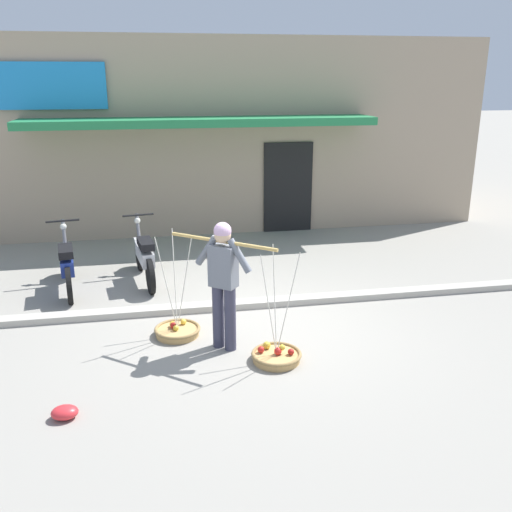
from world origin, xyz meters
name	(u,v)px	position (x,y,z in m)	size (l,w,h in m)	color
ground_plane	(253,326)	(0.00, 0.00, 0.00)	(90.00, 90.00, 0.00)	gray
sidewalk_curb	(244,304)	(0.00, 0.70, 0.05)	(20.00, 0.24, 0.10)	#AEA89C
fruit_vendor	(223,278)	(-0.48, -0.57, 0.98)	(1.20, 0.99, 1.70)	#38384C
fruit_basket_left_side	(276,355)	(0.11, -1.05, 0.08)	(0.63, 0.63, 1.45)	tan
fruit_basket_right_side	(177,330)	(-1.07, -0.09, 0.07)	(0.63, 0.63, 1.45)	tan
motorcycle_nearest_shop	(67,264)	(-2.74, 1.94, 0.45)	(0.54, 1.81, 1.09)	black
motorcycle_second_in_row	(144,256)	(-1.49, 2.13, 0.45)	(0.54, 1.81, 1.09)	black
storefront_building	(190,129)	(-0.25, 7.42, 2.10)	(13.00, 6.00, 4.20)	tan
plastic_litter_bag	(65,412)	(-2.32, -1.85, 0.07)	(0.28, 0.22, 0.14)	red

